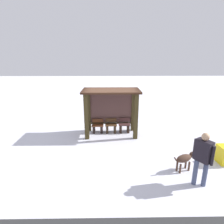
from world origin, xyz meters
name	(u,v)px	position (x,y,z in m)	size (l,w,h in m)	color
ground_plane	(111,134)	(0.00, 0.00, 0.00)	(60.00, 60.00, 0.00)	silver
bus_shelter	(111,103)	(0.00, 0.15, 1.61)	(2.81, 1.51, 2.34)	#372E16
bench_left_inside	(98,127)	(-0.71, 0.25, 0.28)	(0.61, 0.39, 0.71)	#572E18
bench_center_inside	(111,127)	(0.00, 0.25, 0.29)	(0.61, 0.41, 0.73)	#482F1A
bench_right_inside	(124,127)	(0.71, 0.25, 0.31)	(0.61, 0.37, 0.75)	#432625
person_walking	(203,155)	(2.72, -4.04, 1.05)	(0.47, 0.61, 1.77)	black
dog	(185,159)	(2.57, -3.25, 0.46)	(0.89, 0.49, 0.65)	#4A3226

